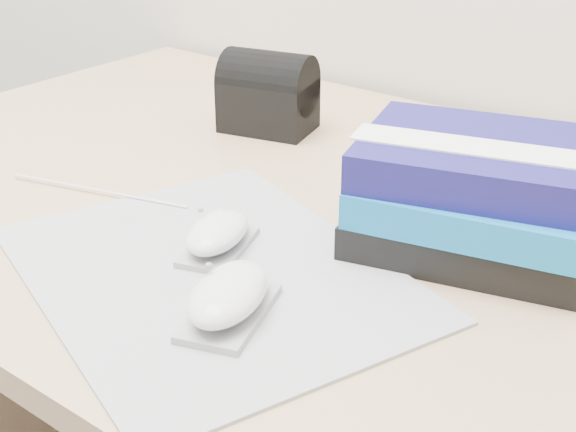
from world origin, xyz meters
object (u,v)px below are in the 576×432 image
Objects in this scene: pouch at (268,92)px; mouse_front at (229,297)px; mouse_rear at (218,234)px; book_stack at (475,195)px; desk at (444,393)px.

mouse_front is at bearing -54.98° from pouch.
book_stack reaches higher than mouse_rear.
desk is 0.30m from book_stack.
book_stack is (0.03, -0.04, 0.29)m from desk.
pouch is (-0.28, 0.40, 0.03)m from mouse_front.
mouse_front is (-0.07, -0.30, 0.26)m from desk.
book_stack is at bearing 41.79° from mouse_rear.
desk is 5.95× the size of book_stack.
mouse_rear is (-0.16, -0.22, 0.26)m from desk.
pouch is (-0.38, 0.14, -0.00)m from book_stack.
desk is 0.37m from mouse_rear.
desk is 13.07× the size of mouse_front.
book_stack is at bearing 68.14° from mouse_front.
mouse_front is at bearing -111.86° from book_stack.
mouse_rear is at bearing -138.21° from book_stack.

